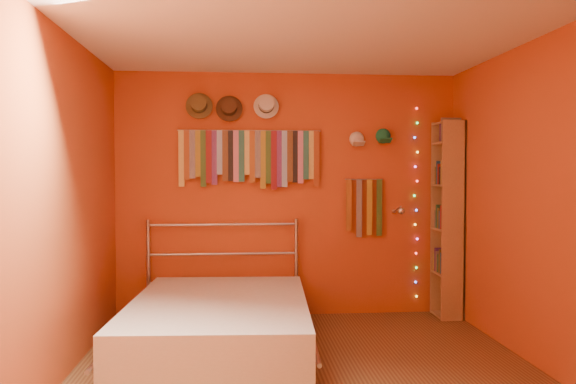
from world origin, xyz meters
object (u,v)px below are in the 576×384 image
object	(u,v)px
tie_rack	(250,156)
bed	(219,324)
bookshelf	(451,218)
reading_lamp	(400,211)

from	to	relation	value
tie_rack	bed	bearing A→B (deg)	-104.30
tie_rack	bookshelf	xyz separation A→B (m)	(2.05, -0.15, -0.64)
reading_lamp	bed	xyz separation A→B (m)	(-1.78, -0.91, -0.86)
bookshelf	reading_lamp	bearing A→B (deg)	-177.94
bookshelf	bed	bearing A→B (deg)	-158.10
tie_rack	reading_lamp	xyz separation A→B (m)	(1.51, -0.17, -0.56)
bookshelf	tie_rack	bearing A→B (deg)	175.67
reading_lamp	bookshelf	distance (m)	0.55
bookshelf	bed	xyz separation A→B (m)	(-2.32, -0.93, -0.78)
tie_rack	reading_lamp	distance (m)	1.62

